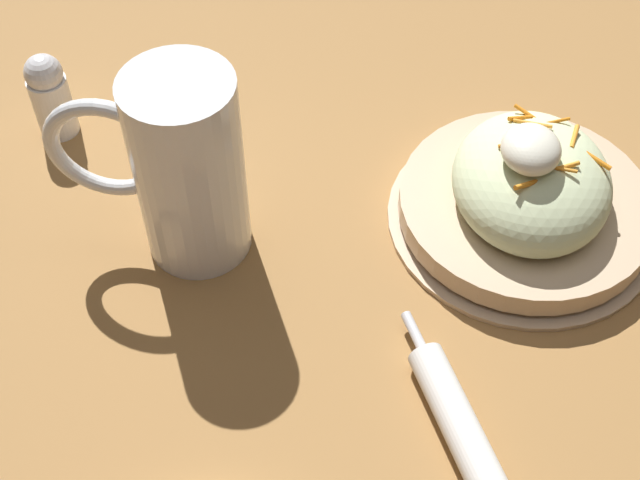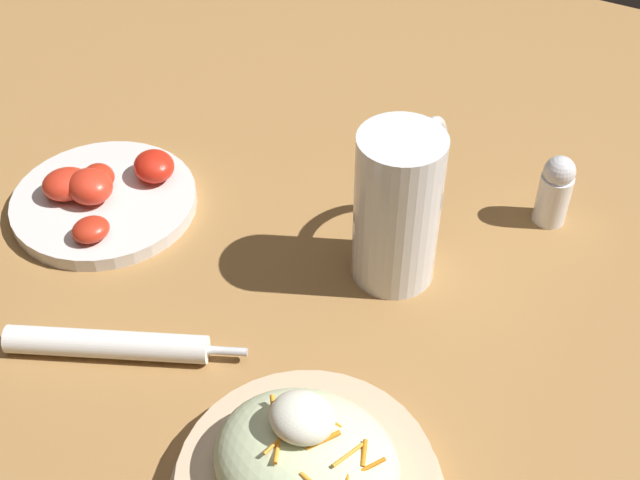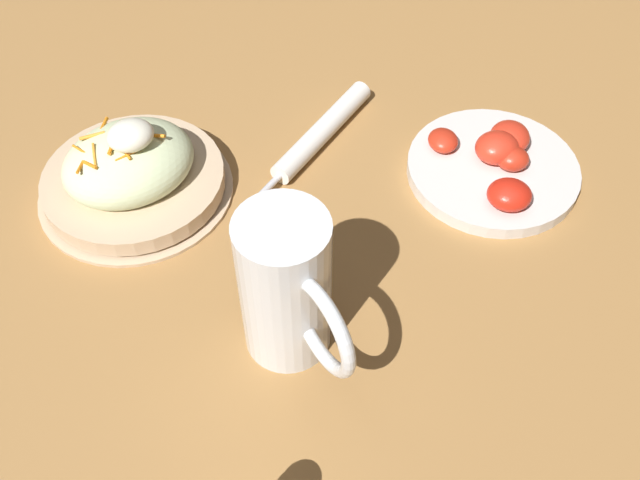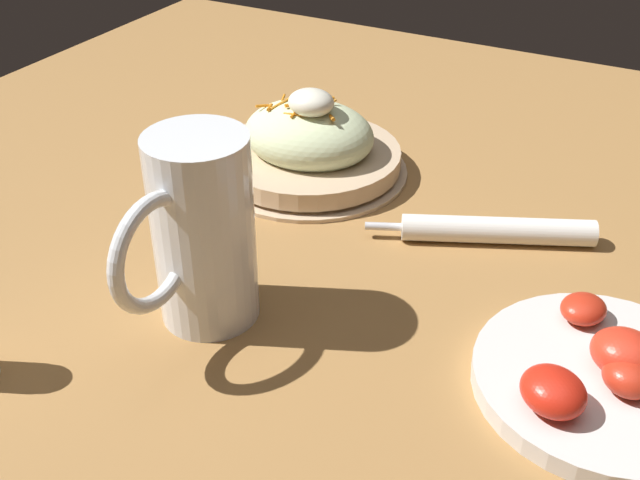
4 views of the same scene
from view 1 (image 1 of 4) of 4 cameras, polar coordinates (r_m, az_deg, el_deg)
name	(u,v)px [view 1 (image 1 of 4)]	position (r m, az deg, el deg)	size (l,w,h in m)	color
ground_plane	(233,393)	(0.63, -5.71, -9.89)	(1.43, 1.43, 0.00)	#9E703D
salad_plate	(527,195)	(0.72, 13.34, 2.87)	(0.22, 0.22, 0.10)	#D1B28E
beer_mug	(186,175)	(0.66, -8.72, 4.20)	(0.08, 0.15, 0.16)	white
napkin_roll	(479,465)	(0.60, 10.28, -14.23)	(0.21, 0.11, 0.03)	white
salt_shaker	(50,95)	(0.81, -17.15, 9.02)	(0.03, 0.03, 0.08)	white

